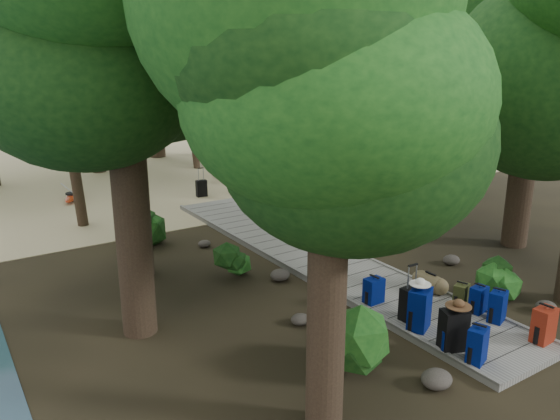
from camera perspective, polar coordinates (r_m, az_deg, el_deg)
ground at (r=12.92m, az=6.25°, el=-6.46°), size 120.00×120.00×0.00m
sand_beach at (r=26.76m, az=-16.04°, el=4.82°), size 40.00×22.00×0.02m
boardwalk at (r=13.62m, az=3.59°, el=-4.90°), size 2.00×12.00×0.12m
backpack_left_a at (r=9.52m, az=19.94°, el=-12.97°), size 0.42×0.36×0.67m
backpack_left_b at (r=9.75m, az=17.68°, el=-11.64°), size 0.51×0.44×0.79m
backpack_left_c at (r=10.25m, az=14.39°, el=-9.76°), size 0.56×0.50×0.85m
backpack_left_d at (r=11.13m, az=9.78°, el=-8.15°), size 0.38×0.28×0.57m
backpack_right_a at (r=10.57m, az=25.88°, el=-10.60°), size 0.40×0.30×0.69m
backpack_right_b at (r=11.01m, az=21.80°, el=-9.18°), size 0.42×0.36×0.65m
backpack_right_c at (r=11.25m, az=20.04°, el=-8.64°), size 0.37×0.29×0.57m
backpack_right_d at (r=11.45m, az=18.42°, el=-8.29°), size 0.38×0.33×0.49m
duffel_right_khaki at (r=11.95m, az=15.41°, el=-7.31°), size 0.37×0.55×0.36m
suitcase_on_boardwalk at (r=10.61m, az=13.45°, el=-9.43°), size 0.42×0.25×0.63m
lone_suitcase_on_sand at (r=19.59m, az=-8.21°, el=2.26°), size 0.39×0.25×0.59m
hat_brown at (r=9.57m, az=18.18°, el=-9.19°), size 0.43×0.43×0.13m
hat_white at (r=10.08m, az=14.46°, el=-7.18°), size 0.39×0.39×0.13m
kayak at (r=20.29m, az=-20.87°, el=1.46°), size 2.02×3.32×0.33m
sun_lounger at (r=22.52m, az=-5.47°, el=4.07°), size 0.99×1.74×0.53m
tree_right_b at (r=15.12m, az=25.14°, el=13.50°), size 5.20×5.20×9.28m
tree_right_c at (r=15.63m, az=14.76°, el=13.30°), size 4.99×4.99×8.63m
tree_right_d at (r=18.61m, az=12.37°, el=16.11°), size 5.52×5.52×10.13m
tree_right_e at (r=20.42m, az=2.79°, el=13.58°), size 4.51×4.51×8.12m
tree_right_f at (r=23.69m, az=4.73°, el=15.47°), size 5.28×5.28×9.44m
tree_left_a at (r=6.54m, az=5.27°, el=4.84°), size 4.39×4.39×7.31m
tree_left_b at (r=9.40m, az=-16.21°, el=12.19°), size 4.88×4.88×8.78m
tree_left_c at (r=12.17m, az=-15.62°, el=12.12°), size 4.84×4.84×8.42m
tree_back_a at (r=24.35m, az=-19.23°, el=13.39°), size 4.82×4.82×8.34m
tree_back_b at (r=27.36m, az=-13.37°, el=16.92°), size 6.21×6.21×11.10m
tree_back_c at (r=26.96m, az=-6.28°, el=14.37°), size 4.66×4.66×8.39m
palm_right_a at (r=18.32m, az=0.92°, el=13.75°), size 4.92×4.92×8.39m
palm_right_b at (r=24.19m, az=-1.94°, el=14.75°), size 4.55×4.55×8.78m
palm_right_c at (r=24.49m, az=-8.71°, el=11.69°), size 3.96×3.96×6.30m
palm_left_a at (r=16.48m, az=-21.73°, el=9.56°), size 4.25×4.25×6.77m
rock_left_a at (r=9.03m, az=16.05°, el=-16.61°), size 0.50×0.45×0.27m
rock_left_b at (r=10.48m, az=2.13°, el=-11.34°), size 0.37×0.33×0.20m
rock_left_c at (r=12.36m, az=0.02°, el=-6.79°), size 0.46×0.41×0.25m
rock_left_d at (r=14.55m, az=-7.90°, el=-3.50°), size 0.34×0.30×0.19m
rock_right_a at (r=12.09m, az=26.04°, el=-9.10°), size 0.43×0.39×0.24m
rock_right_b at (r=13.88m, az=17.47°, el=-4.99°), size 0.42×0.38×0.23m
rock_right_c at (r=14.92m, az=7.92°, el=-3.05°), size 0.30×0.27×0.17m
rock_right_d at (r=17.73m, az=5.45°, el=0.36°), size 0.57×0.51×0.31m
shrub_left_a at (r=8.81m, az=7.38°, el=-13.72°), size 1.26×1.26×1.13m
shrub_left_b at (r=12.49m, az=-4.87°, el=-5.44°), size 0.80×0.80×0.72m
shrub_left_c at (r=14.95m, az=-14.22°, el=-1.66°), size 1.12×1.12×1.01m
shrub_right_a at (r=12.24m, az=22.13°, el=-6.85°), size 0.91×0.91×0.82m
shrub_right_b at (r=15.87m, az=7.41°, el=0.19°), size 1.39×1.39×1.26m
shrub_right_c at (r=18.13m, az=1.31°, el=1.45°), size 0.80×0.80×0.72m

